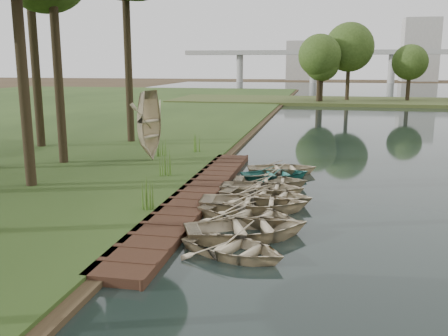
% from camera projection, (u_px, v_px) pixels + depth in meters
% --- Properties ---
extents(ground, '(300.00, 300.00, 0.00)m').
position_uv_depth(ground, '(238.00, 201.00, 18.89)').
color(ground, '#3D2F1D').
extents(boardwalk, '(1.60, 16.00, 0.30)m').
position_uv_depth(boardwalk, '(197.00, 195.00, 19.17)').
color(boardwalk, '#361F15').
rests_on(boardwalk, ground).
extents(peninsula, '(50.00, 14.00, 0.45)m').
position_uv_depth(peninsula, '(362.00, 102.00, 65.31)').
color(peninsula, '#3D471F').
rests_on(peninsula, ground).
extents(far_trees, '(45.60, 5.60, 8.80)m').
position_uv_depth(far_trees, '(338.00, 53.00, 64.67)').
color(far_trees, black).
rests_on(far_trees, peninsula).
extents(bridge, '(95.90, 4.00, 8.60)m').
position_uv_depth(bridge, '(362.00, 56.00, 130.25)').
color(bridge, '#A5A5A0').
rests_on(bridge, ground).
extents(building_a, '(10.00, 8.00, 18.00)m').
position_uv_depth(building_a, '(420.00, 50.00, 145.67)').
color(building_a, '#A5A5A0').
rests_on(building_a, ground).
extents(building_b, '(8.00, 8.00, 12.00)m').
position_uv_depth(building_b, '(300.00, 61.00, 157.78)').
color(building_b, '#A5A5A0').
rests_on(building_b, ground).
extents(rowboat_0, '(3.58, 3.12, 0.62)m').
position_uv_depth(rowboat_0, '(234.00, 245.00, 13.35)').
color(rowboat_0, tan).
rests_on(rowboat_0, water).
extents(rowboat_1, '(4.46, 3.88, 0.77)m').
position_uv_depth(rowboat_1, '(248.00, 226.00, 14.72)').
color(rowboat_1, tan).
rests_on(rowboat_1, water).
extents(rowboat_2, '(4.07, 3.52, 0.71)m').
position_uv_depth(rowboat_2, '(248.00, 212.00, 16.21)').
color(rowboat_2, tan).
rests_on(rowboat_2, water).
extents(rowboat_3, '(3.94, 2.94, 0.78)m').
position_uv_depth(rowboat_3, '(254.00, 200.00, 17.42)').
color(rowboat_3, tan).
rests_on(rowboat_3, water).
extents(rowboat_4, '(3.95, 3.19, 0.72)m').
position_uv_depth(rowboat_4, '(266.00, 193.00, 18.49)').
color(rowboat_4, tan).
rests_on(rowboat_4, water).
extents(rowboat_5, '(3.32, 2.39, 0.68)m').
position_uv_depth(rowboat_5, '(262.00, 186.00, 19.66)').
color(rowboat_5, tan).
rests_on(rowboat_5, water).
extents(rowboat_6, '(3.19, 2.36, 0.64)m').
position_uv_depth(rowboat_6, '(270.00, 179.00, 20.91)').
color(rowboat_6, tan).
rests_on(rowboat_6, water).
extents(rowboat_7, '(3.67, 3.22, 0.63)m').
position_uv_depth(rowboat_7, '(276.00, 173.00, 22.17)').
color(rowboat_7, '#297369').
rests_on(rowboat_7, water).
extents(rowboat_8, '(3.71, 3.04, 0.67)m').
position_uv_depth(rowboat_8, '(282.00, 167.00, 23.29)').
color(rowboat_8, tan).
rests_on(rowboat_8, water).
extents(stored_rowboat, '(4.09, 3.40, 0.73)m').
position_uv_depth(stored_rowboat, '(151.00, 153.00, 25.34)').
color(stored_rowboat, tan).
rests_on(stored_rowboat, bank).
extents(reeds_0, '(0.60, 0.60, 1.13)m').
position_uv_depth(reeds_0, '(149.00, 193.00, 16.79)').
color(reeds_0, '#3F661E').
rests_on(reeds_0, bank).
extents(reeds_1, '(0.60, 0.60, 1.06)m').
position_uv_depth(reeds_1, '(165.00, 163.00, 21.89)').
color(reeds_1, '#3F661E').
rests_on(reeds_1, bank).
extents(reeds_2, '(0.60, 0.60, 0.91)m').
position_uv_depth(reeds_2, '(160.00, 148.00, 26.41)').
color(reeds_2, '#3F661E').
rests_on(reeds_2, bank).
extents(reeds_3, '(0.60, 0.60, 1.03)m').
position_uv_depth(reeds_3, '(195.00, 142.00, 27.75)').
color(reeds_3, '#3F661E').
rests_on(reeds_3, bank).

